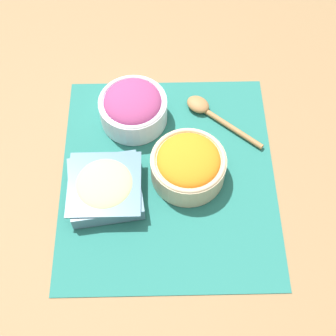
{
  "coord_description": "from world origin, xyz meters",
  "views": [
    {
      "loc": [
        0.49,
        -0.01,
        0.88
      ],
      "look_at": [
        0.0,
        0.0,
        0.03
      ],
      "focal_mm": 50.0,
      "sensor_mm": 36.0,
      "label": 1
    }
  ],
  "objects_px": {
    "cucumber_bowl": "(105,187)",
    "onion_bowl": "(133,107)",
    "wooden_spoon": "(208,111)",
    "carrot_bowl": "(188,165)"
  },
  "relations": [
    {
      "from": "carrot_bowl",
      "to": "onion_bowl",
      "type": "distance_m",
      "value": 0.19
    },
    {
      "from": "onion_bowl",
      "to": "wooden_spoon",
      "type": "xyz_separation_m",
      "value": [
        -0.01,
        0.17,
        -0.03
      ]
    },
    {
      "from": "cucumber_bowl",
      "to": "carrot_bowl",
      "type": "bearing_deg",
      "value": 102.46
    },
    {
      "from": "wooden_spoon",
      "to": "cucumber_bowl",
      "type": "bearing_deg",
      "value": -48.25
    },
    {
      "from": "cucumber_bowl",
      "to": "onion_bowl",
      "type": "xyz_separation_m",
      "value": [
        -0.19,
        0.06,
        0.02
      ]
    },
    {
      "from": "onion_bowl",
      "to": "wooden_spoon",
      "type": "height_order",
      "value": "onion_bowl"
    },
    {
      "from": "carrot_bowl",
      "to": "onion_bowl",
      "type": "xyz_separation_m",
      "value": [
        -0.15,
        -0.12,
        0.0
      ]
    },
    {
      "from": "onion_bowl",
      "to": "wooden_spoon",
      "type": "bearing_deg",
      "value": 93.31
    },
    {
      "from": "cucumber_bowl",
      "to": "onion_bowl",
      "type": "height_order",
      "value": "onion_bowl"
    },
    {
      "from": "cucumber_bowl",
      "to": "carrot_bowl",
      "type": "distance_m",
      "value": 0.18
    }
  ]
}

